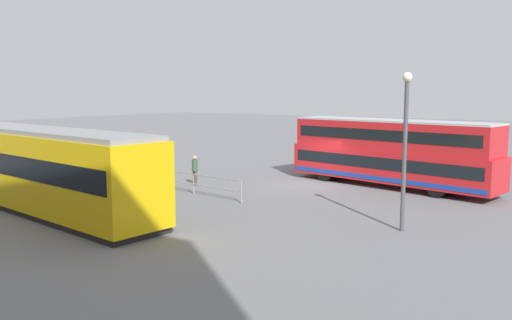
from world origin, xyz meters
TOP-DOWN VIEW (x-y plane):
  - ground_plane at (0.00, 0.00)m, footprint 160.00×160.00m
  - double_decker_bus at (-3.86, -1.88)m, footprint 12.10×4.81m
  - tram_yellow at (6.51, 12.28)m, footprint 13.91×4.45m
  - pedestrian_near_railing at (5.38, 3.76)m, footprint 0.41×0.41m
  - pedestrian_railing at (3.75, 5.80)m, footprint 6.61×0.92m
  - info_sign at (6.85, 5.12)m, footprint 0.97×0.19m
  - street_lamp at (-7.38, 6.94)m, footprint 0.36×0.36m

SIDE VIEW (x-z plane):
  - ground_plane at x=0.00m, z-range 0.00..0.00m
  - pedestrian_railing at x=3.75m, z-range 0.19..1.27m
  - pedestrian_near_railing at x=5.38m, z-range 0.13..1.82m
  - info_sign at x=6.85m, z-range 0.43..2.80m
  - tram_yellow at x=6.51m, z-range 0.07..3.70m
  - double_decker_bus at x=-3.86m, z-range 0.05..3.76m
  - street_lamp at x=-7.38m, z-range 0.56..6.48m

